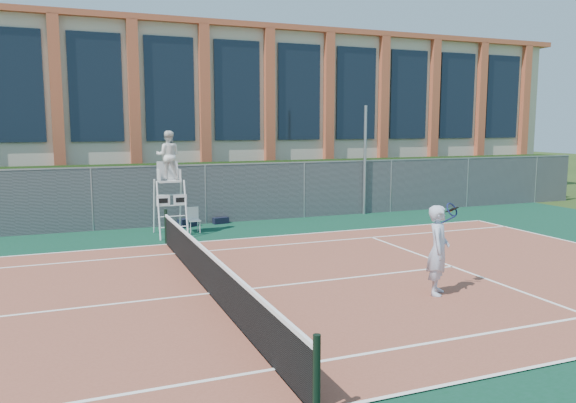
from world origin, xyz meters
name	(u,v)px	position (x,y,z in m)	size (l,w,h in m)	color
ground	(210,295)	(0.00, 0.00, 0.00)	(120.00, 120.00, 0.00)	#233814
apron	(200,283)	(0.00, 1.00, 0.01)	(36.00, 20.00, 0.01)	#0C3722
tennis_court	(210,294)	(0.00, 0.00, 0.02)	(23.77, 10.97, 0.02)	brown
tennis_net	(209,271)	(0.00, 0.00, 0.54)	(0.10, 11.30, 1.10)	black
fence	(151,197)	(0.00, 8.80, 1.10)	(40.00, 0.06, 2.20)	#595E60
hedge	(146,194)	(0.00, 10.00, 1.10)	(40.00, 1.40, 2.20)	black
building	(123,116)	(0.00, 17.95, 4.15)	(45.00, 10.60, 8.22)	beige
steel_pole	(365,160)	(8.67, 8.70, 2.24)	(0.12, 0.12, 4.47)	#9EA0A5
umpire_chair	(168,158)	(0.37, 7.05, 2.58)	(0.99, 1.52, 3.53)	white
plastic_chair	(193,218)	(1.21, 7.29, 0.52)	(0.41, 0.41, 0.87)	silver
sports_bag_near	(188,223)	(1.22, 8.38, 0.16)	(0.72, 0.29, 0.31)	black
sports_bag_far	(221,220)	(2.51, 8.60, 0.13)	(0.58, 0.25, 0.23)	black
tennis_player	(438,250)	(4.58, -1.84, 1.00)	(1.11, 0.89, 1.94)	silver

